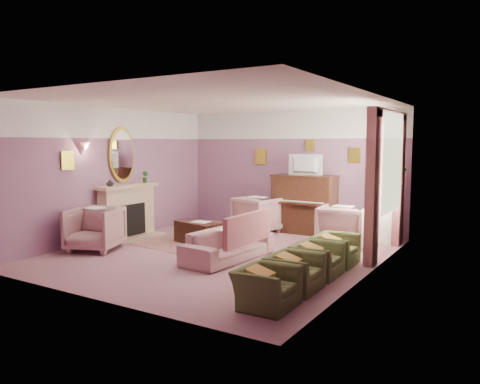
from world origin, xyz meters
The scene contains 48 objects.
floor centered at (0.00, 0.00, 0.00)m, with size 5.50×6.00×0.01m, color #9C6874.
ceiling centered at (0.00, 0.00, 2.80)m, with size 5.50×6.00×0.01m, color white.
wall_back centered at (0.00, 3.00, 1.40)m, with size 5.50×0.02×2.80m, color #6E4C73.
wall_front centered at (0.00, -3.00, 1.40)m, with size 5.50×0.02×2.80m, color #6E4C73.
wall_left centered at (-2.75, 0.00, 1.40)m, with size 0.02×6.00×2.80m, color #6E4C73.
wall_right centered at (2.75, 0.00, 1.40)m, with size 0.02×6.00×2.80m, color #6E4C73.
picture_rail_band centered at (0.00, 2.99, 2.47)m, with size 5.50×0.01×0.65m, color white.
stripe_panel centered at (2.73, 1.30, 1.07)m, with size 0.01×3.00×2.15m, color #ADB29A.
fireplace_surround centered at (-2.59, 0.20, 0.55)m, with size 0.30×1.40×1.10m, color tan.
fireplace_inset centered at (-2.49, 0.20, 0.40)m, with size 0.18×0.72×0.68m, color black.
fire_ember centered at (-2.45, 0.20, 0.22)m, with size 0.06×0.54×0.10m, color #FF5D22.
mantel_shelf centered at (-2.56, 0.20, 1.12)m, with size 0.40×1.55×0.07m, color tan.
hearth centered at (-2.39, 0.20, 0.01)m, with size 0.55×1.50×0.02m, color tan.
mirror_frame centered at (-2.70, 0.20, 1.80)m, with size 0.04×0.72×1.20m, color gold.
mirror_glass centered at (-2.67, 0.20, 1.80)m, with size 0.01×0.60×1.06m, color white.
sconce_shade centered at (-2.62, -0.85, 1.98)m, with size 0.20×0.20×0.16m, color #E38A66.
piano centered at (0.50, 2.68, 0.65)m, with size 1.40×0.60×1.30m, color #3B2013.
piano_keyshelf centered at (0.50, 2.33, 0.72)m, with size 1.30×0.12×0.06m, color #3B2013.
piano_keys centered at (0.50, 2.33, 0.76)m, with size 1.20×0.08×0.02m, color beige.
piano_top centered at (0.50, 2.68, 1.31)m, with size 1.45×0.65×0.04m, color #3B2013.
television centered at (0.50, 2.63, 1.60)m, with size 0.80×0.12×0.48m, color black.
print_back_left centered at (-0.80, 2.96, 1.72)m, with size 0.30×0.03×0.38m, color gold.
print_back_right centered at (1.55, 2.96, 1.78)m, with size 0.26×0.03×0.34m, color gold.
print_back_mid centered at (0.50, 2.96, 2.00)m, with size 0.22×0.03×0.26m, color gold.
print_left_wall centered at (-2.71, -1.20, 1.72)m, with size 0.03×0.28×0.36m, color gold.
window_blind centered at (2.70, 1.55, 1.70)m, with size 0.03×1.40×1.80m, color beige.
curtain_left centered at (2.62, 0.63, 1.30)m, with size 0.16×0.34×2.60m, color #A05259.
curtain_right centered at (2.62, 2.47, 1.30)m, with size 0.16×0.34×2.60m, color #A05259.
pelmet centered at (2.62, 1.55, 2.56)m, with size 0.16×2.20×0.16m, color #A05259.
mantel_plant centered at (-2.55, 0.75, 1.29)m, with size 0.16×0.16×0.28m, color #206022.
mantel_vase centered at (-2.55, -0.30, 1.23)m, with size 0.16×0.16×0.16m, color white.
area_rug centered at (-0.76, 0.45, 0.01)m, with size 2.50×1.80×0.01m, color #936158.
coffee_table centered at (-0.87, 0.49, 0.23)m, with size 1.00×0.50×0.45m, color black.
table_paper centered at (-0.82, 0.49, 0.46)m, with size 0.35×0.28×0.01m, color white.
sofa centered at (0.39, -0.33, 0.38)m, with size 0.62×1.87×0.76m, color #B08083.
sofa_throw centered at (0.79, -0.33, 0.60)m, with size 0.09×1.42×0.52m, color #A05259.
floral_armchair_left centered at (-0.41, 2.13, 0.46)m, with size 0.89×0.89×0.93m, color #B08083.
floral_armchair_right centered at (1.77, 1.66, 0.46)m, with size 0.89×0.89×0.93m, color #B08083.
floral_armchair_front centered at (-2.18, -1.06, 0.46)m, with size 0.89×0.89×0.93m, color #B08083.
olive_chair_a centered at (2.09, -2.07, 0.34)m, with size 0.55×0.78×0.67m, color #4D5A2C.
olive_chair_b centered at (2.09, -1.25, 0.34)m, with size 0.55×0.78×0.67m, color #4D5A2C.
olive_chair_c centered at (2.09, -0.43, 0.34)m, with size 0.55×0.78×0.67m, color #4D5A2C.
olive_chair_d centered at (2.09, 0.39, 0.34)m, with size 0.55×0.78×0.67m, color #4D5A2C.
side_table centered at (2.39, 2.50, 0.35)m, with size 0.52×0.52×0.70m, color white.
side_plant_big centered at (2.39, 2.50, 0.87)m, with size 0.30×0.30×0.34m, color #206022.
side_plant_small centered at (2.51, 2.40, 0.84)m, with size 0.16×0.16×0.28m, color #206022.
palm_pot centered at (2.39, 2.49, 0.17)m, with size 0.34×0.34×0.34m, color #985949.
palm_plant centered at (2.39, 2.49, 1.06)m, with size 0.76×0.76×1.44m, color #206022.
Camera 1 is at (4.79, -7.09, 2.05)m, focal length 35.00 mm.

